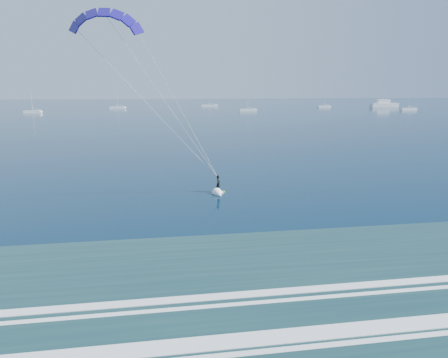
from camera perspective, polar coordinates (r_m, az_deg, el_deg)
name	(u,v)px	position (r m, az deg, el deg)	size (l,w,h in m)	color
kitesurfer_rig	(165,102)	(40.22, -8.36, 10.82)	(15.74, 5.75, 19.15)	#7DC517
motor_yacht	(384,104)	(268.00, 21.86, 9.89)	(17.08, 4.56, 6.78)	white
sailboat_1	(33,112)	(208.52, -25.66, 8.66)	(7.73, 2.40, 10.75)	white
sailboat_2	(117,108)	(237.85, -14.98, 9.83)	(8.65, 2.40, 11.68)	white
sailboat_3	(248,110)	(203.96, 3.41, 9.82)	(8.51, 2.40, 11.84)	white
sailboat_4	(209,106)	(258.16, -2.14, 10.45)	(9.85, 2.40, 13.23)	white
sailboat_5	(324,107)	(251.15, 14.12, 10.01)	(7.81, 2.40, 10.79)	white
sailboat_6	(408,109)	(233.81, 24.85, 9.05)	(8.64, 2.40, 11.72)	white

